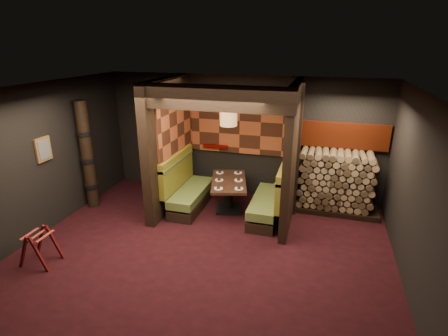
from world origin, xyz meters
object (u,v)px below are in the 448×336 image
(dining_table, at_px, (229,190))
(pendant_lamp, at_px, (228,115))
(firewood_stack, at_px, (339,183))
(totem_column, at_px, (87,156))
(booth_bench_right, at_px, (271,200))
(booth_bench_left, at_px, (187,190))
(luggage_rack, at_px, (39,246))

(dining_table, height_order, pendant_lamp, pendant_lamp)
(firewood_stack, bearing_deg, totem_column, -166.81)
(booth_bench_right, relative_size, totem_column, 0.67)
(dining_table, xyz_separation_m, pendant_lamp, (0.00, -0.05, 1.68))
(booth_bench_left, distance_m, dining_table, 0.95)
(booth_bench_left, bearing_deg, pendant_lamp, 2.73)
(totem_column, distance_m, firewood_stack, 5.50)
(totem_column, relative_size, firewood_stack, 1.39)
(totem_column, bearing_deg, pendant_lamp, 11.11)
(pendant_lamp, distance_m, totem_column, 3.24)
(booth_bench_right, relative_size, firewood_stack, 0.92)
(pendant_lamp, height_order, luggage_rack, pendant_lamp)
(totem_column, bearing_deg, booth_bench_left, 14.75)
(pendant_lamp, distance_m, firewood_stack, 2.81)
(booth_bench_right, bearing_deg, pendant_lamp, 177.30)
(luggage_rack, bearing_deg, booth_bench_left, 59.57)
(luggage_rack, bearing_deg, firewood_stack, 35.09)
(luggage_rack, bearing_deg, pendant_lamp, 47.33)
(pendant_lamp, height_order, totem_column, pendant_lamp)
(booth_bench_left, height_order, pendant_lamp, pendant_lamp)
(pendant_lamp, bearing_deg, dining_table, 90.00)
(totem_column, bearing_deg, booth_bench_right, 7.86)
(booth_bench_right, bearing_deg, firewood_stack, 27.35)
(booth_bench_right, xyz_separation_m, totem_column, (-3.98, -0.55, 0.79))
(booth_bench_right, bearing_deg, booth_bench_left, 180.00)
(booth_bench_right, height_order, pendant_lamp, pendant_lamp)
(booth_bench_left, distance_m, luggage_rack, 3.12)
(luggage_rack, xyz_separation_m, firewood_stack, (4.83, 3.39, 0.36))
(dining_table, height_order, firewood_stack, firewood_stack)
(totem_column, bearing_deg, firewood_stack, 13.19)
(pendant_lamp, xyz_separation_m, luggage_rack, (-2.52, -2.74, -1.83))
(booth_bench_left, relative_size, firewood_stack, 0.92)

